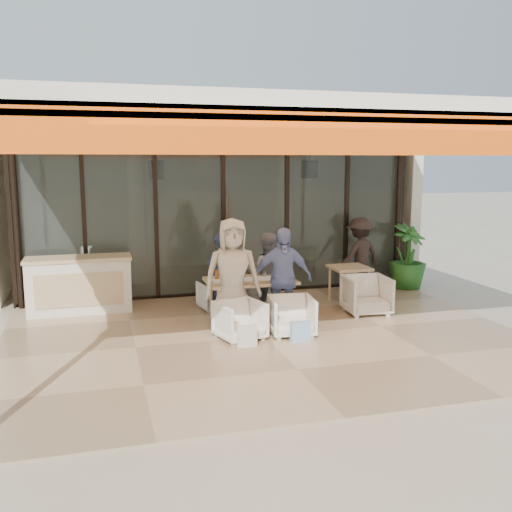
% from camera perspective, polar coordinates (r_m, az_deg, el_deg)
% --- Properties ---
extents(ground, '(70.00, 70.00, 0.00)m').
position_cam_1_polar(ground, '(9.03, 0.94, -8.16)').
color(ground, '#C6B293').
rests_on(ground, ground).
extents(terrace_floor, '(8.00, 6.00, 0.01)m').
position_cam_1_polar(terrace_floor, '(9.03, 0.94, -8.13)').
color(terrace_floor, tan).
rests_on(terrace_floor, ground).
extents(terrace_structure, '(8.00, 6.00, 3.40)m').
position_cam_1_polar(terrace_structure, '(8.36, 1.53, 13.00)').
color(terrace_structure, silver).
rests_on(terrace_structure, ground).
extents(glass_storefront, '(8.08, 0.10, 3.20)m').
position_cam_1_polar(glass_storefront, '(11.57, -3.29, 3.83)').
color(glass_storefront, '#9EADA3').
rests_on(glass_storefront, ground).
extents(interior_block, '(9.05, 3.62, 3.52)m').
position_cam_1_polar(interior_block, '(13.79, -5.36, 7.34)').
color(interior_block, silver).
rests_on(interior_block, ground).
extents(host_counter, '(1.85, 0.65, 1.04)m').
position_cam_1_polar(host_counter, '(10.77, -17.23, -2.76)').
color(host_counter, silver).
rests_on(host_counter, ground).
extents(dining_table, '(1.50, 0.90, 0.93)m').
position_cam_1_polar(dining_table, '(9.73, -0.62, -2.68)').
color(dining_table, tan).
rests_on(dining_table, ground).
extents(chair_far_left, '(0.65, 0.63, 0.59)m').
position_cam_1_polar(chair_far_left, '(10.62, -4.09, -3.83)').
color(chair_far_left, white).
rests_on(chair_far_left, ground).
extents(chair_far_right, '(0.77, 0.74, 0.67)m').
position_cam_1_polar(chair_far_right, '(10.81, 0.28, -3.34)').
color(chair_far_right, white).
rests_on(chair_far_right, ground).
extents(chair_near_left, '(0.80, 0.77, 0.68)m').
position_cam_1_polar(chair_near_left, '(8.82, -1.60, -6.29)').
color(chair_near_left, white).
rests_on(chair_near_left, ground).
extents(chair_near_right, '(0.75, 0.71, 0.70)m').
position_cam_1_polar(chair_near_right, '(9.05, 3.60, -5.84)').
color(chair_near_right, white).
rests_on(chair_near_right, ground).
extents(diner_navy, '(0.64, 0.53, 1.50)m').
position_cam_1_polar(diner_navy, '(10.05, -3.55, -1.92)').
color(diner_navy, '#191E38').
rests_on(diner_navy, ground).
extents(diner_grey, '(0.84, 0.73, 1.48)m').
position_cam_1_polar(diner_grey, '(10.25, 1.05, -1.74)').
color(diner_grey, slate).
rests_on(diner_grey, ground).
extents(diner_cream, '(0.94, 0.64, 1.85)m').
position_cam_1_polar(diner_cream, '(9.15, -2.37, -1.95)').
color(diner_cream, beige).
rests_on(diner_cream, ground).
extents(diner_periwinkle, '(1.02, 0.53, 1.67)m').
position_cam_1_polar(diner_periwinkle, '(9.39, 2.63, -2.19)').
color(diner_periwinkle, '#6B7AB2').
rests_on(diner_periwinkle, ground).
extents(tote_bag_cream, '(0.30, 0.10, 0.34)m').
position_cam_1_polar(tote_bag_cream, '(8.50, -0.93, -8.10)').
color(tote_bag_cream, silver).
rests_on(tote_bag_cream, ground).
extents(tote_bag_blue, '(0.30, 0.10, 0.34)m').
position_cam_1_polar(tote_bag_blue, '(8.74, 4.45, -7.63)').
color(tote_bag_blue, '#99BFD8').
rests_on(tote_bag_blue, ground).
extents(side_table, '(0.70, 0.70, 0.74)m').
position_cam_1_polar(side_table, '(11.05, 9.31, -1.59)').
color(side_table, tan).
rests_on(side_table, ground).
extents(side_chair, '(0.81, 0.76, 0.78)m').
position_cam_1_polar(side_chair, '(10.44, 11.01, -3.68)').
color(side_chair, white).
rests_on(side_chair, ground).
extents(standing_woman, '(1.15, 0.88, 1.58)m').
position_cam_1_polar(standing_woman, '(12.12, 10.32, 0.10)').
color(standing_woman, black).
rests_on(standing_woman, ground).
extents(potted_palm, '(1.05, 1.05, 1.42)m').
position_cam_1_polar(potted_palm, '(12.67, 14.92, -0.05)').
color(potted_palm, '#1E5919').
rests_on(potted_palm, ground).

